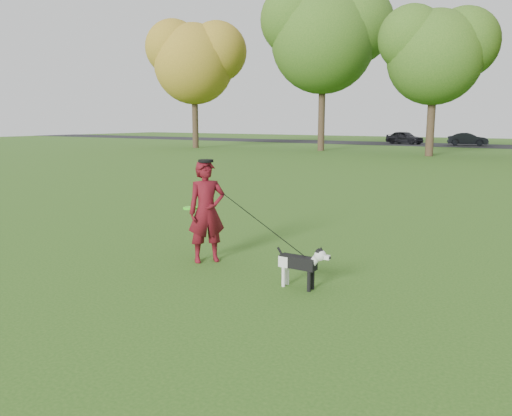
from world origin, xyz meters
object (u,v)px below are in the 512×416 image
Objects in this scene: car_left at (405,137)px; car_mid at (468,139)px; man at (207,212)px; dog at (302,262)px.

car_left is 5.46m from car_mid.
man is 0.47× the size of car_left.
dog is at bearing -148.42° from car_left.
man is 1.96m from dog.
man reaches higher than dog.
car_mid is at bearing -72.36° from car_left.
car_left is (-10.08, 40.63, 0.24)m from dog.
car_mid reaches higher than dog.
car_left is (-8.21, 40.26, -0.20)m from man.
car_mid is (-2.75, 40.26, -0.25)m from man.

